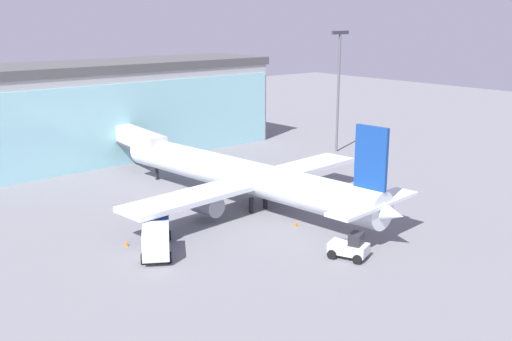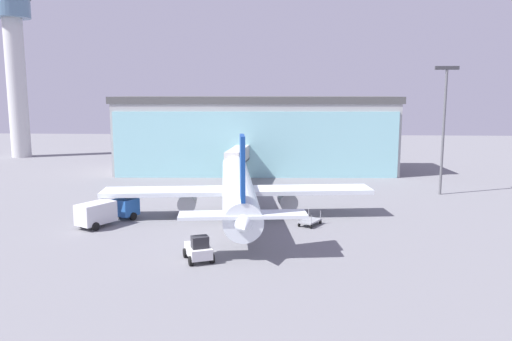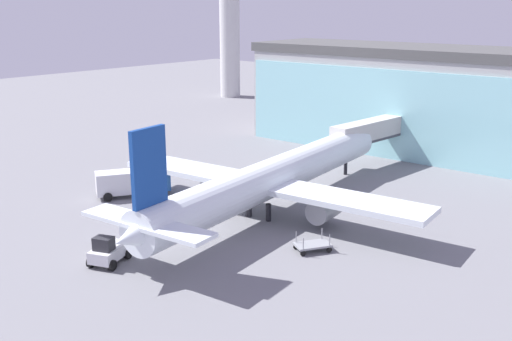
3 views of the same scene
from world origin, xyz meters
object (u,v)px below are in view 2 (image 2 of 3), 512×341
Objects in this scene: apron_light_mast at (444,119)px; airplane at (238,186)px; baggage_cart at (310,221)px; catering_truck at (106,211)px; jet_bridge at (239,156)px; control_tower at (15,60)px; pushback_tug at (199,250)px; safety_cone_wingtip at (104,215)px; safety_cone_nose at (231,230)px.

airplane is at bearing -154.87° from apron_light_mast.
airplane is 12.23× the size of baggage_cart.
jet_bridge is at bearing 5.86° from catering_truck.
pushback_tug is (51.49, -67.25, -20.27)m from control_tower.
pushback_tug reaches higher than safety_cone_wingtip.
safety_cone_wingtip is (-13.55, -23.76, -3.96)m from jet_bridge.
baggage_cart is at bearing -57.62° from catering_truck.
safety_cone_nose is (-27.58, -21.07, -10.38)m from apron_light_mast.
control_tower is 87.09m from pushback_tug.
jet_bridge is at bearing -22.72° from pushback_tug.
pushback_tug is at bearing 170.02° from baggage_cart.
apron_light_mast reaches higher than safety_cone_wingtip.
pushback_tug is at bearing 167.01° from airplane.
jet_bridge is 31.09m from apron_light_mast.
safety_cone_nose and safety_cone_wingtip have the same top height.
control_tower reaches higher than pushback_tug.
jet_bridge is 21.21m from airplane.
pushback_tug is (-10.12, -12.04, 0.47)m from baggage_cart.
safety_cone_wingtip is (-1.35, 2.99, -1.19)m from catering_truck.
safety_cone_wingtip is (-42.85, -15.57, -10.38)m from apron_light_mast.
safety_cone_wingtip is at bearing -160.03° from apron_light_mast.
control_tower reaches higher than apron_light_mast.
safety_cone_nose is at bearing -34.28° from pushback_tug.
safety_cone_wingtip is at bearing 154.28° from jet_bridge.
control_tower is at bearing 125.67° from safety_cone_wingtip.
airplane is at bearing -43.38° from control_tower.
catering_truck is at bearing 24.50° from pushback_tug.
control_tower is 89.76m from apron_light_mast.
jet_bridge reaches higher than catering_truck.
control_tower is 0.88× the size of airplane.
safety_cone_wingtip is (-23.57, 2.22, -0.23)m from baggage_cart.
baggage_cart is at bearing -137.30° from apron_light_mast.
jet_bridge is 29.53m from catering_truck.
control_tower is 85.30m from baggage_cart.
jet_bridge is 0.36× the size of airplane.
jet_bridge is 25.83× the size of safety_cone_nose.
airplane reaches higher than safety_cone_nose.
jet_bridge is at bearing 51.17° from baggage_cart.
apron_light_mast is 42.98m from pushback_tug.
control_tower is (-51.60, 29.24, 17.01)m from jet_bridge.
apron_light_mast is 31.35m from airplane.
baggage_cart is 0.88× the size of pushback_tug.
airplane is 8.67m from safety_cone_nose.
jet_bridge is at bearing -29.54° from control_tower.
safety_cone_nose is at bearing -69.82° from catering_truck.
jet_bridge is 28.09m from baggage_cart.
safety_cone_nose is (-8.30, -3.28, -0.23)m from baggage_cart.
catering_truck reaches higher than safety_cone_wingtip.
apron_light_mast is at bearing 19.97° from safety_cone_wingtip.
baggage_cart is 15.73m from pushback_tug.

